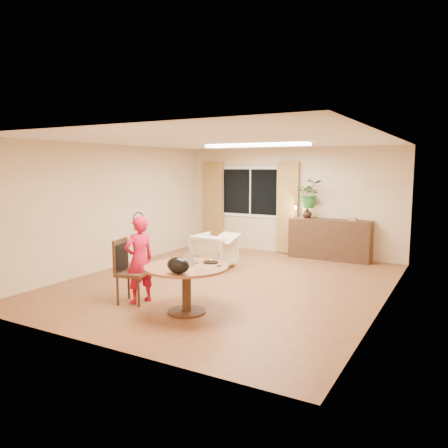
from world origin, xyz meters
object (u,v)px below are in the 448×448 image
object	(u,v)px
dining_chair	(133,271)
sideboard	(330,239)
dining_table	(186,276)
child	(139,260)
armchair	(214,251)

from	to	relation	value
dining_chair	sideboard	distance (m)	5.09
dining_table	child	size ratio (longest dim) A/B	0.89
child	armchair	size ratio (longest dim) A/B	1.72
armchair	dining_chair	bearing A→B (deg)	93.65
armchair	child	bearing A→B (deg)	95.15
dining_table	child	xyz separation A→B (m)	(-0.92, 0.05, 0.14)
child	sideboard	size ratio (longest dim) A/B	0.74
dining_chair	sideboard	xyz separation A→B (m)	(1.78, 4.77, -0.04)
child	sideboard	bearing A→B (deg)	179.34
child	sideboard	distance (m)	4.99
armchair	sideboard	xyz separation A→B (m)	(1.90, 2.04, 0.10)
child	armchair	bearing A→B (deg)	-156.49
dining_table	sideboard	size ratio (longest dim) A/B	0.66
sideboard	armchair	bearing A→B (deg)	-132.98
dining_table	dining_chair	world-z (taller)	dining_chair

